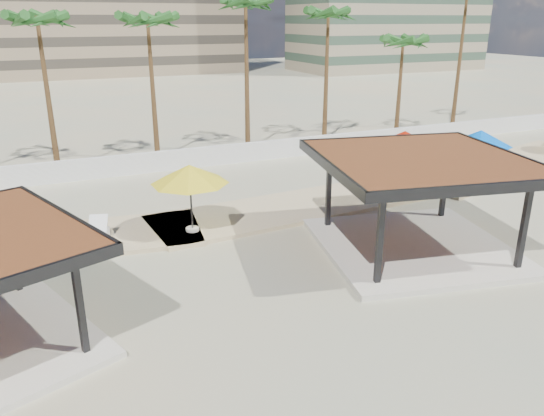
{
  "coord_description": "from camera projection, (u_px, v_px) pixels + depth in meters",
  "views": [
    {
      "loc": [
        -9.83,
        -14.15,
        8.48
      ],
      "look_at": [
        -1.73,
        3.88,
        1.4
      ],
      "focal_mm": 35.0,
      "sensor_mm": 36.0,
      "label": 1
    }
  ],
  "objects": [
    {
      "name": "boundary_wall",
      "position": [
        217.0,
        155.0,
        32.35
      ],
      "size": [
        56.0,
        0.3,
        1.2
      ],
      "primitive_type": "cube",
      "color": "silver",
      "rests_on": "ground"
    },
    {
      "name": "palm_e",
      "position": [
        246.0,
        10.0,
        32.73
      ],
      "size": [
        3.0,
        3.0,
        10.22
      ],
      "color": "brown",
      "rests_on": "ground"
    },
    {
      "name": "umbrella_b",
      "position": [
        190.0,
        174.0,
        21.18
      ],
      "size": [
        4.05,
        4.05,
        2.82
      ],
      "rotation": [
        0.0,
        0.0,
        -0.34
      ],
      "color": "beige",
      "rests_on": "promenade"
    },
    {
      "name": "palm_g",
      "position": [
        403.0,
        45.0,
        37.96
      ],
      "size": [
        3.0,
        3.0,
        7.77
      ],
      "color": "brown",
      "rests_on": "ground"
    },
    {
      "name": "lounger_a",
      "position": [
        96.0,
        240.0,
        20.49
      ],
      "size": [
        1.35,
        2.44,
        0.88
      ],
      "rotation": [
        0.0,
        0.0,
        1.29
      ],
      "color": "silver",
      "rests_on": "promenade"
    },
    {
      "name": "umbrella_c",
      "position": [
        405.0,
        137.0,
        29.3
      ],
      "size": [
        2.96,
        2.96,
        2.46
      ],
      "rotation": [
        0.0,
        0.0,
        0.07
      ],
      "color": "beige",
      "rests_on": "promenade"
    },
    {
      "name": "palm_d",
      "position": [
        148.0,
        26.0,
        31.16
      ],
      "size": [
        3.0,
        3.0,
        9.23
      ],
      "color": "brown",
      "rests_on": "ground"
    },
    {
      "name": "lounger_d",
      "position": [
        498.0,
        164.0,
        31.36
      ],
      "size": [
        2.04,
        2.08,
        0.83
      ],
      "rotation": [
        0.0,
        0.0,
        0.8
      ],
      "color": "silver",
      "rests_on": "promenade"
    },
    {
      "name": "promenade",
      "position": [
        310.0,
        200.0,
        26.14
      ],
      "size": [
        44.45,
        7.97,
        0.24
      ],
      "color": "#C6B284",
      "rests_on": "ground"
    },
    {
      "name": "palm_h",
      "position": [
        467.0,
        0.0,
        39.75
      ],
      "size": [
        3.0,
        3.0,
        11.06
      ],
      "color": "brown",
      "rests_on": "ground"
    },
    {
      "name": "palm_c",
      "position": [
        38.0,
        26.0,
        28.14
      ],
      "size": [
        3.0,
        3.0,
        9.28
      ],
      "color": "brown",
      "rests_on": "ground"
    },
    {
      "name": "lounger_b",
      "position": [
        406.0,
        172.0,
        29.76
      ],
      "size": [
        1.57,
        2.07,
        0.76
      ],
      "rotation": [
        0.0,
        0.0,
        1.05
      ],
      "color": "silver",
      "rests_on": "promenade"
    },
    {
      "name": "lounger_c",
      "position": [
        539.0,
        172.0,
        29.7
      ],
      "size": [
        1.8,
        2.26,
        0.84
      ],
      "rotation": [
        0.0,
        0.0,
        2.14
      ],
      "color": "silver",
      "rests_on": "promenade"
    },
    {
      "name": "pavilion_central",
      "position": [
        418.0,
        195.0,
        19.96
      ],
      "size": [
        8.69,
        8.69,
        3.73
      ],
      "rotation": [
        0.0,
        0.0,
        -0.21
      ],
      "color": "beige",
      "rests_on": "ground"
    },
    {
      "name": "ground",
      "position": [
        361.0,
        272.0,
        18.81
      ],
      "size": [
        200.0,
        200.0,
        0.0
      ],
      "primitive_type": "plane",
      "color": "tan",
      "rests_on": "ground"
    },
    {
      "name": "umbrella_d",
      "position": [
        480.0,
        138.0,
        27.46
      ],
      "size": [
        3.24,
        3.24,
        2.87
      ],
      "rotation": [
        0.0,
        0.0,
        0.01
      ],
      "color": "beige",
      "rests_on": "promenade"
    },
    {
      "name": "palm_f",
      "position": [
        328.0,
        19.0,
        35.4
      ],
      "size": [
        3.0,
        3.0,
        9.63
      ],
      "color": "brown",
      "rests_on": "ground"
    }
  ]
}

